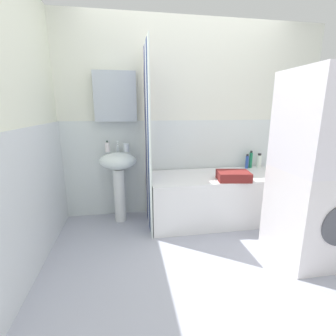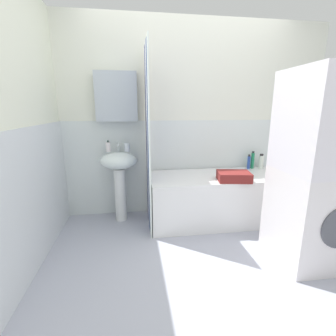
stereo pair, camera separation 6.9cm
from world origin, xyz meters
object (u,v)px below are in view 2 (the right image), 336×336
(lotion_bottle, at_px, (261,161))
(body_wash_bottle, at_px, (249,162))
(conditioner_bottle, at_px, (253,160))
(towel_folded, at_px, (234,176))
(washer_dryer_stack, at_px, (319,171))
(sink, at_px, (119,171))
(bathtub, at_px, (216,198))
(soap_dispenser, at_px, (108,147))
(toothbrush_cup, at_px, (127,147))

(lotion_bottle, bearing_deg, body_wash_bottle, -175.90)
(conditioner_bottle, xyz_separation_m, towel_folded, (-0.47, -0.51, -0.06))
(body_wash_bottle, bearing_deg, lotion_bottle, 4.10)
(body_wash_bottle, relative_size, washer_dryer_stack, 0.12)
(sink, xyz_separation_m, washer_dryer_stack, (1.74, -1.04, 0.21))
(washer_dryer_stack, bearing_deg, bathtub, 123.51)
(soap_dispenser, bearing_deg, bathtub, -10.54)
(conditioner_bottle, bearing_deg, washer_dryer_stack, -89.92)
(toothbrush_cup, bearing_deg, bathtub, -11.08)
(bathtub, height_order, body_wash_bottle, body_wash_bottle)
(lotion_bottle, distance_m, body_wash_bottle, 0.18)
(sink, relative_size, towel_folded, 2.44)
(lotion_bottle, height_order, body_wash_bottle, lotion_bottle)
(toothbrush_cup, relative_size, lotion_bottle, 0.50)
(conditioner_bottle, bearing_deg, toothbrush_cup, -177.67)
(toothbrush_cup, relative_size, washer_dryer_stack, 0.06)
(sink, bearing_deg, towel_folded, -17.42)
(soap_dispenser, xyz_separation_m, lotion_bottle, (1.98, 0.03, -0.25))
(washer_dryer_stack, bearing_deg, body_wash_bottle, 93.14)
(lotion_bottle, bearing_deg, conditioner_bottle, 177.57)
(soap_dispenser, xyz_separation_m, washer_dryer_stack, (1.86, -1.12, -0.08))
(lotion_bottle, height_order, towel_folded, lotion_bottle)
(sink, xyz_separation_m, body_wash_bottle, (1.68, 0.09, 0.04))
(body_wash_bottle, bearing_deg, sink, -176.85)
(body_wash_bottle, height_order, washer_dryer_stack, washer_dryer_stack)
(towel_folded, bearing_deg, sink, 162.58)
(sink, height_order, bathtub, sink)
(body_wash_bottle, bearing_deg, conditioner_bottle, 16.54)
(toothbrush_cup, distance_m, washer_dryer_stack, 1.97)
(conditioner_bottle, relative_size, towel_folded, 0.66)
(sink, relative_size, lotion_bottle, 4.41)
(towel_folded, bearing_deg, soap_dispenser, 161.18)
(sink, distance_m, soap_dispenser, 0.32)
(soap_dispenser, distance_m, washer_dryer_stack, 2.17)
(bathtub, distance_m, lotion_bottle, 0.84)
(toothbrush_cup, relative_size, conditioner_bottle, 0.42)
(conditioner_bottle, bearing_deg, sink, -176.37)
(bathtub, distance_m, body_wash_bottle, 0.69)
(washer_dryer_stack, bearing_deg, lotion_bottle, 84.12)
(soap_dispenser, relative_size, toothbrush_cup, 1.37)
(toothbrush_cup, bearing_deg, washer_dryer_stack, -33.63)
(toothbrush_cup, bearing_deg, body_wash_bottle, 1.77)
(soap_dispenser, height_order, towel_folded, soap_dispenser)
(conditioner_bottle, xyz_separation_m, washer_dryer_stack, (0.00, -1.16, 0.15))
(conditioner_bottle, height_order, washer_dryer_stack, washer_dryer_stack)
(bathtub, height_order, conditioner_bottle, conditioner_bottle)
(body_wash_bottle, xyz_separation_m, towel_folded, (-0.41, -0.49, -0.04))
(washer_dryer_stack, bearing_deg, conditioner_bottle, 90.08)
(soap_dispenser, bearing_deg, conditioner_bottle, 1.11)
(towel_folded, distance_m, washer_dryer_stack, 0.83)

